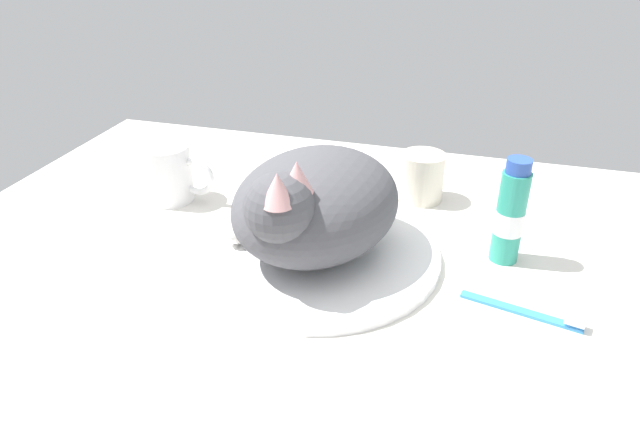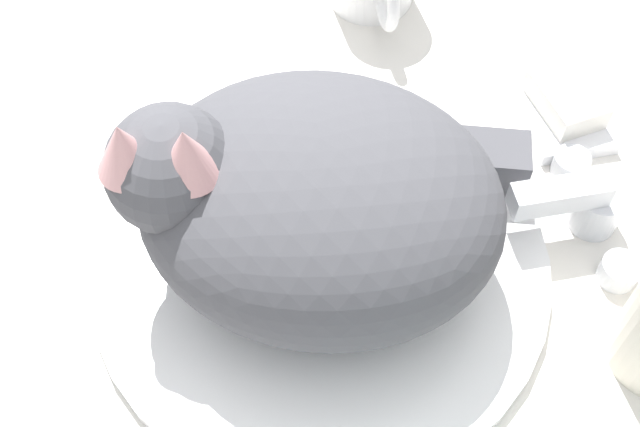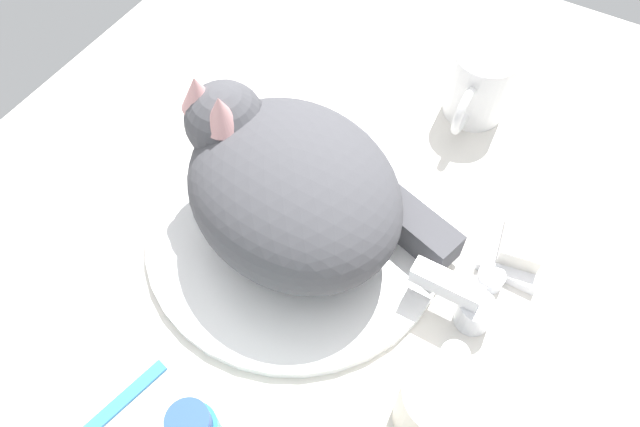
{
  "view_description": "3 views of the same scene",
  "coord_description": "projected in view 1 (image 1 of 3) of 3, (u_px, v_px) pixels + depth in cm",
  "views": [
    {
      "loc": [
        18.49,
        -62.58,
        42.01
      ],
      "look_at": [
        -0.52,
        3.4,
        4.7
      ],
      "focal_mm": 32.58,
      "sensor_mm": 36.0,
      "label": 1
    },
    {
      "loc": [
        29.22,
        -5.61,
        51.2
      ],
      "look_at": [
        -1.32,
        0.22,
        4.92
      ],
      "focal_mm": 46.02,
      "sensor_mm": 36.0,
      "label": 2
    },
    {
      "loc": [
        28.56,
        19.51,
        55.13
      ],
      "look_at": [
        -0.6,
        2.67,
        5.15
      ],
      "focal_mm": 33.09,
      "sensor_mm": 36.0,
      "label": 3
    }
  ],
  "objects": [
    {
      "name": "ground_plane",
      "position": [
        317.0,
        266.0,
        0.78
      ],
      "size": [
        110.0,
        82.5,
        3.0
      ],
      "primitive_type": "cube",
      "color": "silver"
    },
    {
      "name": "sink_basin",
      "position": [
        317.0,
        253.0,
        0.77
      ],
      "size": [
        32.58,
        32.58,
        1.15
      ],
      "primitive_type": "cylinder",
      "color": "white",
      "rests_on": "ground_plane"
    },
    {
      "name": "faucet",
      "position": [
        351.0,
        181.0,
        0.93
      ],
      "size": [
        12.44,
        8.86,
        5.5
      ],
      "color": "silver",
      "rests_on": "ground_plane"
    },
    {
      "name": "cat",
      "position": [
        312.0,
        205.0,
        0.73
      ],
      "size": [
        26.72,
        31.35,
        15.81
      ],
      "color": "#4C4C51",
      "rests_on": "sink_basin"
    },
    {
      "name": "coffee_mug",
      "position": [
        169.0,
        173.0,
        0.9
      ],
      "size": [
        11.81,
        7.59,
        9.01
      ],
      "color": "white",
      "rests_on": "ground_plane"
    },
    {
      "name": "rinse_cup",
      "position": [
        422.0,
        177.0,
        0.91
      ],
      "size": [
        6.81,
        6.81,
        7.62
      ],
      "color": "silver",
      "rests_on": "ground_plane"
    },
    {
      "name": "soap_dish",
      "position": [
        295.0,
        177.0,
        0.98
      ],
      "size": [
        9.0,
        6.4,
        1.2
      ],
      "primitive_type": "cube",
      "color": "white",
      "rests_on": "ground_plane"
    },
    {
      "name": "soap_bar",
      "position": [
        295.0,
        168.0,
        0.97
      ],
      "size": [
        6.9,
        5.24,
        2.16
      ],
      "primitive_type": "cube",
      "rotation": [
        0.0,
        0.0,
        0.18
      ],
      "color": "white",
      "rests_on": "soap_dish"
    },
    {
      "name": "toothpaste_bottle",
      "position": [
        510.0,
        215.0,
        0.74
      ],
      "size": [
        3.74,
        3.74,
        14.3
      ],
      "color": "teal",
      "rests_on": "ground_plane"
    },
    {
      "name": "toothbrush",
      "position": [
        529.0,
        311.0,
        0.66
      ],
      "size": [
        13.8,
        4.47,
        1.6
      ],
      "color": "#388CD8",
      "rests_on": "ground_plane"
    }
  ]
}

